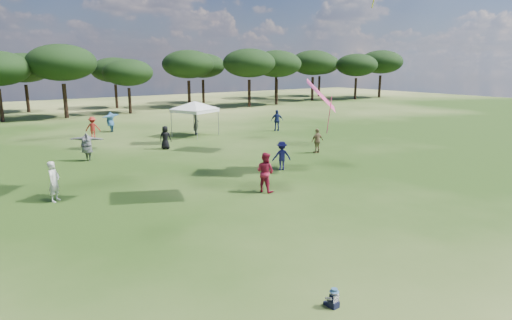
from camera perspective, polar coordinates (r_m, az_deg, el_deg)
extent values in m
cylinder|color=black|center=(48.85, -30.90, 6.27)|extent=(0.37, 0.37, 3.21)
cylinder|color=black|center=(49.19, -24.08, 7.20)|extent=(0.41, 0.41, 3.56)
ellipsoid|color=black|center=(49.04, -24.50, 11.74)|extent=(6.91, 6.91, 3.73)
cylinder|color=black|center=(51.35, -16.48, 7.58)|extent=(0.33, 0.33, 2.88)
ellipsoid|color=black|center=(51.19, -16.71, 11.12)|extent=(5.60, 5.60, 3.02)
cylinder|color=black|center=(56.98, -8.90, 8.69)|extent=(0.39, 0.39, 3.44)
ellipsoid|color=black|center=(56.85, -9.03, 12.50)|extent=(6.69, 6.69, 3.60)
cylinder|color=black|center=(57.05, -0.90, 8.89)|extent=(0.40, 0.40, 3.53)
ellipsoid|color=black|center=(56.92, -0.92, 12.80)|extent=(6.86, 6.86, 3.70)
cylinder|color=black|center=(60.26, 2.75, 9.05)|extent=(0.40, 0.40, 3.47)
ellipsoid|color=black|center=(60.13, 2.79, 12.68)|extent=(6.74, 6.74, 3.63)
cylinder|color=black|center=(67.32, 7.53, 9.39)|extent=(0.41, 0.41, 3.57)
ellipsoid|color=black|center=(67.22, 7.63, 12.73)|extent=(6.94, 6.94, 3.74)
cylinder|color=black|center=(70.76, 13.13, 9.24)|extent=(0.38, 0.38, 3.35)
ellipsoid|color=black|center=(70.66, 13.28, 12.22)|extent=(6.51, 6.51, 3.51)
cylinder|color=black|center=(76.04, 16.16, 9.41)|extent=(0.42, 0.42, 3.66)
ellipsoid|color=black|center=(75.94, 16.35, 12.44)|extent=(7.10, 7.10, 3.83)
cylinder|color=black|center=(57.03, -28.18, 7.23)|extent=(0.37, 0.37, 3.20)
ellipsoid|color=black|center=(56.89, -28.55, 10.75)|extent=(6.21, 6.21, 3.35)
cylinder|color=black|center=(58.01, -18.13, 8.07)|extent=(0.34, 0.34, 2.99)
ellipsoid|color=black|center=(57.88, -18.36, 11.31)|extent=(5.81, 5.81, 3.13)
cylinder|color=black|center=(63.35, -7.04, 9.08)|extent=(0.38, 0.38, 3.31)
ellipsoid|color=black|center=(63.23, -7.13, 12.37)|extent=(6.43, 6.43, 3.47)
cylinder|color=black|center=(71.16, 2.68, 9.68)|extent=(0.42, 0.42, 3.64)
ellipsoid|color=black|center=(71.06, 2.72, 12.91)|extent=(7.06, 7.06, 3.81)
cylinder|color=black|center=(76.64, 8.42, 9.71)|extent=(0.40, 0.40, 3.46)
ellipsoid|color=black|center=(76.54, 8.51, 12.56)|extent=(6.72, 6.72, 3.62)
cylinder|color=gray|center=(32.35, -7.88, 4.51)|extent=(0.06, 0.06, 2.06)
cylinder|color=gray|center=(34.34, -5.04, 5.05)|extent=(0.06, 0.06, 2.06)
cylinder|color=gray|center=(34.10, -11.21, 4.80)|extent=(0.06, 0.06, 2.06)
cylinder|color=gray|center=(35.99, -8.33, 5.32)|extent=(0.06, 0.06, 2.06)
cube|color=white|center=(34.06, -8.17, 6.56)|extent=(3.59, 3.59, 0.25)
pyramid|color=white|center=(33.99, -8.20, 7.78)|extent=(5.23, 5.23, 0.60)
cube|color=black|center=(10.73, 10.33, -18.40)|extent=(0.21, 0.21, 0.16)
cube|color=black|center=(10.79, 9.45, -18.41)|extent=(0.08, 0.19, 0.08)
cube|color=black|center=(10.88, 9.97, -18.15)|extent=(0.08, 0.19, 0.08)
cube|color=white|center=(10.65, 10.36, -17.62)|extent=(0.20, 0.15, 0.20)
cylinder|color=white|center=(10.60, 9.66, -17.74)|extent=(0.07, 0.20, 0.12)
cylinder|color=white|center=(10.76, 10.60, -17.28)|extent=(0.07, 0.20, 0.12)
sphere|color=#E0B293|center=(10.58, 10.40, -16.97)|extent=(0.14, 0.14, 0.14)
cone|color=teal|center=(10.56, 10.40, -16.82)|extent=(0.23, 0.23, 0.02)
cylinder|color=teal|center=(10.55, 10.41, -16.67)|extent=(0.15, 0.15, 0.06)
imported|color=brown|center=(27.52, 8.17, 2.55)|extent=(0.93, 0.40, 1.57)
imported|color=#2B2A2F|center=(34.84, -8.00, 4.91)|extent=(0.72, 0.80, 1.84)
imported|color=beige|center=(19.49, -25.34, -2.60)|extent=(0.71, 0.74, 1.70)
imported|color=#285179|center=(37.72, -18.83, 4.85)|extent=(2.06, 1.68, 1.72)
imported|color=#54555A|center=(26.84, -21.62, 1.61)|extent=(1.97, 1.64, 1.65)
imported|color=navy|center=(22.88, 3.44, 0.58)|extent=(1.16, 0.93, 1.56)
imported|color=#A71B39|center=(18.95, 1.25, -1.62)|extent=(0.91, 1.03, 1.78)
imported|color=black|center=(29.11, -11.99, 2.95)|extent=(0.90, 0.87, 1.56)
imported|color=navy|center=(36.40, 2.82, 5.31)|extent=(1.13, 0.85, 1.79)
imported|color=#A5231B|center=(34.96, -20.94, 4.07)|extent=(1.22, 0.98, 1.66)
plane|color=#E03877|center=(22.65, 8.65, 8.56)|extent=(2.63, 2.46, 1.72)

